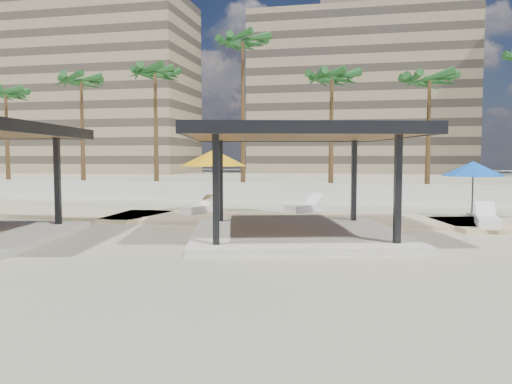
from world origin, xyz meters
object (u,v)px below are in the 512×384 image
lounger_a (199,209)px  lounger_c (487,220)px  lounger_b (305,208)px  pavilion_central (296,172)px

lounger_a → lounger_c: lounger_c is taller
lounger_b → lounger_a: bearing=137.4°
pavilion_central → lounger_c: bearing=8.2°
pavilion_central → lounger_b: size_ratio=3.98×
lounger_a → lounger_b: lounger_b is taller
pavilion_central → lounger_b: 6.61m
lounger_b → lounger_c: 8.06m
lounger_a → lounger_b: 5.00m
lounger_b → pavilion_central: bearing=-144.6°
lounger_b → lounger_c: bearing=-83.4°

